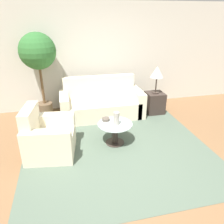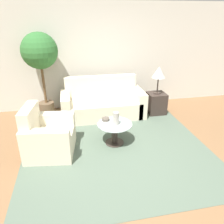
% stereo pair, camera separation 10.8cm
% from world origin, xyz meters
% --- Properties ---
extents(ground_plane, '(14.00, 14.00, 0.00)m').
position_xyz_m(ground_plane, '(0.00, 0.00, 0.00)').
color(ground_plane, brown).
extents(wall_back, '(10.00, 0.06, 2.60)m').
position_xyz_m(wall_back, '(0.00, 2.83, 1.30)').
color(wall_back, beige).
rests_on(wall_back, ground_plane).
extents(rug, '(3.36, 3.54, 0.01)m').
position_xyz_m(rug, '(0.12, 0.78, 0.00)').
color(rug, '#4C5B4C').
rests_on(rug, ground_plane).
extents(sofa_main, '(1.95, 0.87, 0.92)m').
position_xyz_m(sofa_main, '(0.11, 2.14, 0.29)').
color(sofa_main, beige).
rests_on(sofa_main, ground_plane).
extents(armchair, '(0.91, 0.97, 0.88)m').
position_xyz_m(armchair, '(-1.12, 0.74, 0.29)').
color(armchair, beige).
rests_on(armchair, ground_plane).
extents(coffee_table, '(0.65, 0.65, 0.42)m').
position_xyz_m(coffee_table, '(0.12, 0.78, 0.27)').
color(coffee_table, '#332823').
rests_on(coffee_table, ground_plane).
extents(side_table, '(0.43, 0.43, 0.52)m').
position_xyz_m(side_table, '(1.44, 1.98, 0.26)').
color(side_table, '#332823').
rests_on(side_table, ground_plane).
extents(table_lamp, '(0.32, 0.32, 0.66)m').
position_xyz_m(table_lamp, '(1.44, 1.98, 1.03)').
color(table_lamp, '#332823').
rests_on(table_lamp, side_table).
extents(potted_plant, '(0.80, 0.80, 1.96)m').
position_xyz_m(potted_plant, '(-1.24, 2.39, 1.45)').
color(potted_plant, brown).
rests_on(potted_plant, ground_plane).
extents(vase, '(0.11, 0.11, 0.25)m').
position_xyz_m(vase, '(0.13, 0.74, 0.54)').
color(vase, '#9E998E').
rests_on(vase, coffee_table).
extents(bowl, '(0.15, 0.15, 0.05)m').
position_xyz_m(bowl, '(-0.02, 0.95, 0.45)').
color(bowl, brown).
rests_on(bowl, coffee_table).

